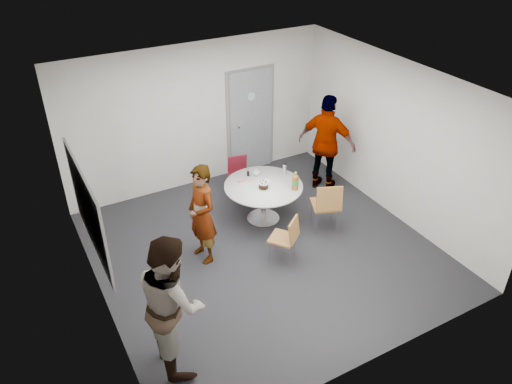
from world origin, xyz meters
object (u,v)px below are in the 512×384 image
chair_near_left (287,236)px  chair_near_right (327,203)px  chair_far (239,173)px  person_right (327,144)px  door (250,121)px  whiteboard (88,210)px  person_main (202,215)px  table (265,190)px  person_left (172,302)px

chair_near_left → chair_near_right: chair_near_right is taller
chair_far → person_right: person_right is taller
door → chair_near_left: 3.05m
chair_near_right → person_right: (0.80, 1.18, 0.36)m
door → whiteboard: (-3.56, -2.28, 0.42)m
chair_near_right → person_main: 2.08m
table → chair_near_right: size_ratio=1.43×
person_left → person_right: person_right is taller
whiteboard → person_left: (0.51, -1.50, -0.54)m
door → person_left: door is taller
chair_near_left → person_right: 2.36m
person_main → person_right: size_ratio=0.86×
door → person_main: door is taller
table → person_right: size_ratio=0.71×
chair_near_left → chair_near_right: (0.96, 0.33, 0.09)m
whiteboard → chair_near_left: 2.89m
table → chair_near_left: (-0.26, -1.12, -0.13)m
table → person_right: person_right is taller
chair_far → chair_near_left: bearing=94.8°
door → person_left: (-3.05, -3.79, -0.12)m
whiteboard → person_left: bearing=-71.2°
chair_far → table: bearing=103.0°
door → person_main: 2.96m
chair_near_left → person_left: 2.37m
door → chair_near_left: door is taller
door → person_right: bearing=-57.9°
whiteboard → table: 3.08m
chair_near_left → chair_far: 2.06m
chair_far → whiteboard: bearing=38.2°
door → chair_near_right: bearing=-88.9°
chair_near_left → person_main: size_ratio=0.49×
table → whiteboard: bearing=-169.4°
chair_near_right → chair_far: 1.87m
whiteboard → chair_near_right: 3.72m
table → person_main: person_main is taller
person_main → chair_near_left: bearing=50.0°
chair_far → door: bearing=-118.8°
person_left → person_right: bearing=-54.7°
whiteboard → chair_near_left: bearing=-12.3°
chair_near_left → chair_near_right: bearing=-18.9°
door → chair_near_right: 2.57m
chair_near_right → person_right: 1.47m
whiteboard → chair_far: (2.88, 1.47, -0.98)m
chair_near_left → person_left: person_left is taller
door → person_left: size_ratio=1.16×
chair_near_right → person_main: person_main is taller
table → chair_far: table is taller
person_left → door: bearing=-35.5°
door → table: size_ratio=1.61×
door → whiteboard: bearing=-147.3°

